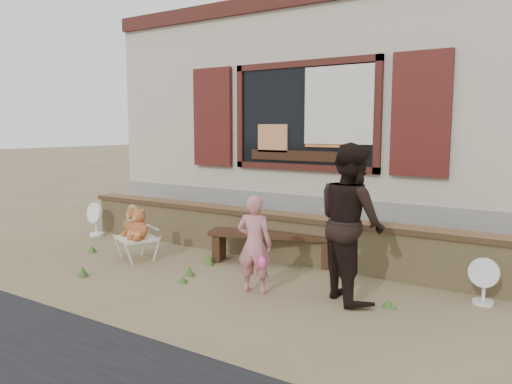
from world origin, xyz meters
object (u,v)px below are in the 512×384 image
Objects in this scene: teddy_bear_right at (140,223)px; teddy_bear_left at (133,221)px; adult at (351,222)px; folding_chair at (137,239)px; bench at (271,240)px; child at (254,244)px.

teddy_bear_left is at bearing 180.00° from teddy_bear_right.
teddy_bear_left is at bearing 40.39° from adult.
teddy_bear_right reaches higher than folding_chair.
bench is at bearing 47.24° from teddy_bear_left.
adult is at bearing -46.97° from bench.
teddy_bear_right is at bearing 42.56° from adult.
bench is 1.26m from child.
child is (0.48, -1.15, 0.24)m from bench.
bench is 1.74m from adult.
folding_chair is (-1.72, -0.87, -0.03)m from bench.
bench is 1.85m from teddy_bear_right.
teddy_bear_right is at bearing -0.00° from teddy_bear_left.
teddy_bear_right is 0.39× the size of child.
child reaches higher than teddy_bear_left.
child is 1.11m from adult.
adult is (0.99, 0.39, 0.30)m from child.
teddy_bear_left is 2.35m from child.
bench is 1.56× the size of child.
folding_chair is 1.55× the size of teddy_bear_left.
folding_chair is 0.60× the size of child.
folding_chair is 3.24m from adult.
bench is 1.92m from folding_chair.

